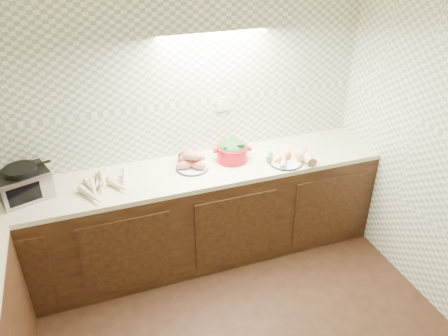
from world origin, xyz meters
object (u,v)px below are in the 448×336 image
object	(u,v)px
onion_bowl	(187,157)
veg_plate	(293,157)
sweet_potato_plate	(192,162)
toaster_oven	(24,183)
dutch_oven	(232,151)
parsnip_pile	(106,186)

from	to	relation	value
onion_bowl	veg_plate	size ratio (longest dim) A/B	0.40
veg_plate	sweet_potato_plate	bearing A→B (deg)	167.09
toaster_oven	dutch_oven	bearing A→B (deg)	-17.78
toaster_oven	onion_bowl	xyz separation A→B (m)	(1.27, 0.11, -0.07)
onion_bowl	toaster_oven	bearing A→B (deg)	-175.08
dutch_oven	veg_plate	bearing A→B (deg)	-12.06
sweet_potato_plate	dutch_oven	distance (m)	0.36
toaster_oven	veg_plate	xyz separation A→B (m)	(2.10, -0.19, -0.07)
toaster_oven	parsnip_pile	distance (m)	0.59
parsnip_pile	sweet_potato_plate	xyz separation A→B (m)	(0.71, 0.10, 0.02)
toaster_oven	parsnip_pile	bearing A→B (deg)	-28.45
parsnip_pile	onion_bowl	bearing A→B (deg)	16.96
parsnip_pile	sweet_potato_plate	size ratio (longest dim) A/B	1.40
onion_bowl	parsnip_pile	bearing A→B (deg)	-163.04
sweet_potato_plate	veg_plate	distance (m)	0.85
parsnip_pile	dutch_oven	xyz separation A→B (m)	(1.06, 0.12, 0.06)
toaster_oven	dutch_oven	world-z (taller)	toaster_oven
parsnip_pile	veg_plate	size ratio (longest dim) A/B	0.99
sweet_potato_plate	onion_bowl	world-z (taller)	sweet_potato_plate
toaster_oven	veg_plate	distance (m)	2.11
toaster_oven	sweet_potato_plate	distance (m)	1.28
onion_bowl	dutch_oven	distance (m)	0.38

